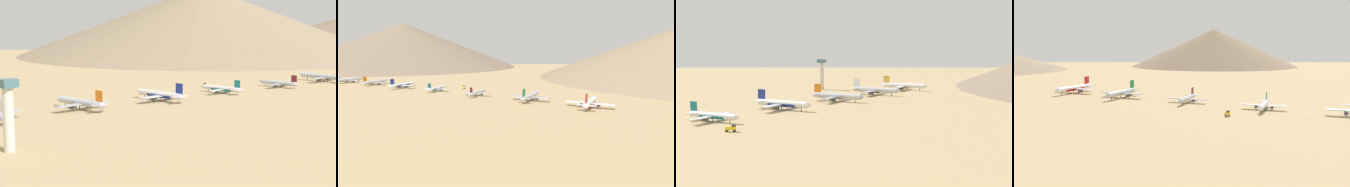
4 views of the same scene
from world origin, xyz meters
TOP-DOWN VIEW (x-y plane):
  - ground_plane at (0.00, 0.00)m, footprint 2586.13×2586.13m
  - parked_jet_0 at (-40.07, -211.35)m, footprint 51.71×42.15m
  - parked_jet_1 at (-25.99, -152.89)m, footprint 49.07×39.90m
  - parked_jet_2 at (-16.74, -89.93)m, footprint 38.44×31.16m
  - parked_jet_3 at (-2.88, -27.94)m, footprint 39.22×31.79m
  - service_truck at (27.52, -48.27)m, footprint 5.69×4.46m
  - desert_hill_3 at (-543.41, -193.22)m, footprint 360.10×360.10m

SIDE VIEW (x-z plane):
  - ground_plane at x=0.00m, z-range 0.00..0.00m
  - service_truck at x=27.52m, z-range 0.13..4.03m
  - parked_jet_2 at x=-16.74m, z-range -1.81..9.29m
  - parked_jet_3 at x=-2.88m, z-range -1.90..9.43m
  - parked_jet_1 at x=-25.99m, z-range -2.31..11.83m
  - parked_jet_0 at x=-40.07m, z-range -2.49..12.42m
  - desert_hill_3 at x=-543.41m, z-range 0.00..81.27m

